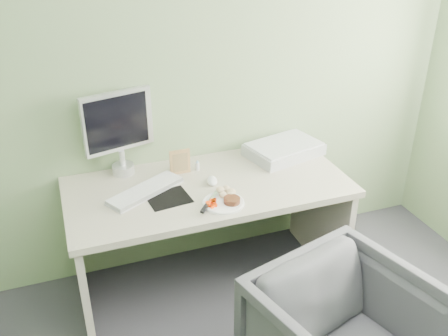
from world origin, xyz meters
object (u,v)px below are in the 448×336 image
object	(u,v)px
desk	(209,211)
plate	(223,203)
monitor	(119,128)
scanner	(284,150)

from	to	relation	value
desk	plate	xyz separation A→B (m)	(0.01, -0.23, 0.19)
plate	monitor	size ratio (longest dim) A/B	0.45
desk	scanner	bearing A→B (deg)	19.06
monitor	desk	bearing A→B (deg)	-50.78
plate	scanner	size ratio (longest dim) A/B	0.50
scanner	monitor	xyz separation A→B (m)	(-1.00, 0.12, 0.25)
desk	monitor	world-z (taller)	monitor
plate	scanner	distance (m)	0.70
desk	scanner	size ratio (longest dim) A/B	3.55
desk	plate	bearing A→B (deg)	-87.47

